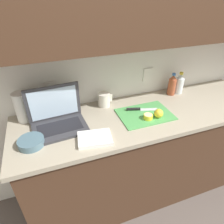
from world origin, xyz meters
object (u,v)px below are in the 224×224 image
object	(u,v)px
cutting_board	(145,114)
bottle_green_soda	(179,84)
lemon_half_cut	(148,117)
laptop	(57,118)
measuring_cup	(104,100)
knife	(137,109)
bowl_white	(31,142)
lemon_whole_beside	(159,113)
bottle_oil_tall	(172,85)
paper_towel_roll	(22,107)

from	to	relation	value
cutting_board	bottle_green_soda	xyz separation A→B (m)	(0.47, 0.23, 0.09)
lemon_half_cut	laptop	bearing A→B (deg)	166.43
laptop	measuring_cup	size ratio (longest dim) A/B	3.29
knife	bowl_white	bearing A→B (deg)	-153.95
lemon_whole_beside	bottle_oil_tall	distance (m)	0.44
laptop	bottle_oil_tall	world-z (taller)	laptop
lemon_half_cut	measuring_cup	world-z (taller)	measuring_cup
bottle_oil_tall	cutting_board	bearing A→B (deg)	-149.43
lemon_half_cut	bowl_white	world-z (taller)	bowl_white
knife	bottle_green_soda	xyz separation A→B (m)	(0.50, 0.16, 0.07)
laptop	bottle_green_soda	size ratio (longest dim) A/B	1.94
cutting_board	bottle_oil_tall	world-z (taller)	bottle_oil_tall
bowl_white	paper_towel_roll	xyz separation A→B (m)	(-0.04, 0.31, 0.09)
bottle_green_soda	measuring_cup	size ratio (longest dim) A/B	1.70
lemon_whole_beside	measuring_cup	xyz separation A→B (m)	(-0.33, 0.32, 0.01)
lemon_half_cut	measuring_cup	xyz separation A→B (m)	(-0.25, 0.31, 0.03)
bowl_white	paper_towel_roll	world-z (taller)	paper_towel_roll
bowl_white	bottle_oil_tall	bearing A→B (deg)	13.52
cutting_board	lemon_whole_beside	size ratio (longest dim) A/B	5.99
bottle_green_soda	paper_towel_roll	bearing A→B (deg)	179.42
measuring_cup	bowl_white	xyz separation A→B (m)	(-0.59, -0.31, -0.03)
paper_towel_roll	lemon_whole_beside	bearing A→B (deg)	-18.47
lemon_whole_beside	paper_towel_roll	world-z (taller)	paper_towel_roll
lemon_half_cut	bottle_oil_tall	xyz separation A→B (m)	(0.40, 0.30, 0.07)
laptop	paper_towel_roll	distance (m)	0.28
knife	lemon_whole_beside	world-z (taller)	lemon_whole_beside
lemon_half_cut	bottle_green_soda	distance (m)	0.57
lemon_half_cut	paper_towel_roll	xyz separation A→B (m)	(-0.87, 0.31, 0.09)
knife	bowl_white	world-z (taller)	bowl_white
lemon_whole_beside	paper_towel_roll	distance (m)	1.01
bottle_green_soda	measuring_cup	bearing A→B (deg)	179.03
laptop	measuring_cup	bearing A→B (deg)	16.99
laptop	lemon_half_cut	distance (m)	0.66
lemon_whole_beside	bottle_green_soda	distance (m)	0.50
lemon_whole_beside	bowl_white	world-z (taller)	lemon_whole_beside
bottle_green_soda	bowl_white	world-z (taller)	bottle_green_soda
lemon_half_cut	paper_towel_roll	world-z (taller)	paper_towel_roll
lemon_whole_beside	measuring_cup	size ratio (longest dim) A/B	0.57
cutting_board	paper_towel_roll	world-z (taller)	paper_towel_roll
bottle_oil_tall	measuring_cup	distance (m)	0.65
cutting_board	measuring_cup	xyz separation A→B (m)	(-0.26, 0.24, 0.05)
laptop	cutting_board	size ratio (longest dim) A/B	0.96
lemon_half_cut	bottle_oil_tall	size ratio (longest dim) A/B	0.34
lemon_half_cut	lemon_whole_beside	world-z (taller)	lemon_whole_beside
paper_towel_roll	bottle_oil_tall	bearing A→B (deg)	-0.62
laptop	knife	size ratio (longest dim) A/B	1.58
laptop	cutting_board	world-z (taller)	laptop
cutting_board	bottle_green_soda	distance (m)	0.53
laptop	lemon_half_cut	size ratio (longest dim) A/B	5.66
measuring_cup	paper_towel_roll	xyz separation A→B (m)	(-0.62, 0.00, 0.06)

